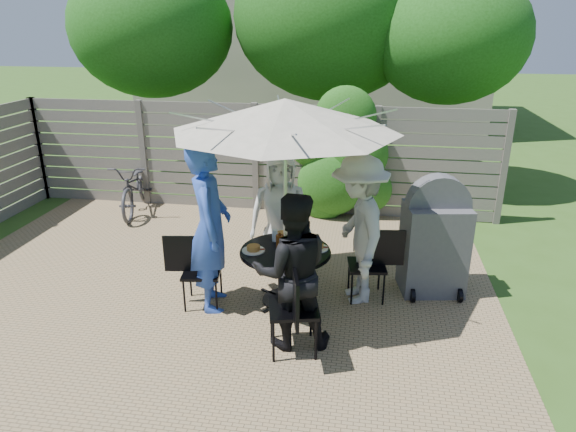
% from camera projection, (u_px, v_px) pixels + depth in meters
% --- Properties ---
extents(backyard_envelope, '(60.00, 60.00, 5.00)m').
position_uv_depth(backyard_envelope, '(313.00, 39.00, 14.77)').
color(backyard_envelope, '#32551A').
rests_on(backyard_envelope, ground).
extents(patio_table, '(1.23, 1.23, 0.67)m').
position_uv_depth(patio_table, '(285.00, 266.00, 5.88)').
color(patio_table, black).
rests_on(patio_table, ground).
extents(umbrella, '(2.95, 2.95, 2.36)m').
position_uv_depth(umbrella, '(285.00, 115.00, 5.26)').
color(umbrella, silver).
rests_on(umbrella, ground).
extents(chair_back, '(0.49, 0.68, 0.92)m').
position_uv_depth(chair_back, '(280.00, 247.00, 6.84)').
color(chair_back, black).
rests_on(chair_back, ground).
extents(person_back, '(0.89, 0.69, 1.61)m').
position_uv_depth(person_back, '(280.00, 213.00, 6.53)').
color(person_back, silver).
rests_on(person_back, ground).
extents(chair_left, '(0.65, 0.47, 0.87)m').
position_uv_depth(chair_left, '(202.00, 285.00, 5.88)').
color(chair_left, black).
rests_on(chair_left, ground).
extents(person_left, '(0.62, 0.80, 1.93)m').
position_uv_depth(person_left, '(210.00, 228.00, 5.63)').
color(person_left, '#2A4CB8').
rests_on(person_left, ground).
extents(chair_front, '(0.57, 0.75, 0.98)m').
position_uv_depth(chair_front, '(293.00, 325.00, 5.04)').
color(chair_front, black).
rests_on(chair_front, ground).
extents(person_front, '(0.91, 0.79, 1.62)m').
position_uv_depth(person_front, '(292.00, 272.00, 4.98)').
color(person_front, black).
rests_on(person_front, ground).
extents(chair_right, '(0.66, 0.48, 0.88)m').
position_uv_depth(chair_right, '(367.00, 278.00, 6.02)').
color(chair_right, black).
rests_on(chair_right, ground).
extents(person_right, '(0.91, 1.26, 1.76)m').
position_uv_depth(person_right, '(358.00, 230.00, 5.79)').
color(person_right, '#B0AFAB').
rests_on(person_right, ground).
extents(plate_back, '(0.26, 0.26, 0.06)m').
position_uv_depth(plate_back, '(283.00, 236.00, 6.13)').
color(plate_back, white).
rests_on(plate_back, patio_table).
extents(plate_left, '(0.26, 0.26, 0.06)m').
position_uv_depth(plate_left, '(253.00, 249.00, 5.77)').
color(plate_left, white).
rests_on(plate_left, patio_table).
extents(plate_front, '(0.26, 0.26, 0.06)m').
position_uv_depth(plate_front, '(288.00, 262.00, 5.46)').
color(plate_front, white).
rests_on(plate_front, patio_table).
extents(plate_right, '(0.26, 0.26, 0.06)m').
position_uv_depth(plate_right, '(317.00, 247.00, 5.82)').
color(plate_right, white).
rests_on(plate_right, patio_table).
extents(glass_back, '(0.07, 0.07, 0.14)m').
position_uv_depth(glass_back, '(275.00, 236.00, 6.01)').
color(glass_back, silver).
rests_on(glass_back, patio_table).
extents(glass_front, '(0.07, 0.07, 0.14)m').
position_uv_depth(glass_front, '(297.00, 254.00, 5.55)').
color(glass_front, silver).
rests_on(glass_front, patio_table).
extents(glass_right, '(0.07, 0.07, 0.14)m').
position_uv_depth(glass_right, '(307.00, 240.00, 5.90)').
color(glass_right, silver).
rests_on(glass_right, patio_table).
extents(syrup_jug, '(0.09, 0.09, 0.16)m').
position_uv_depth(syrup_jug, '(280.00, 242.00, 5.82)').
color(syrup_jug, '#59280C').
rests_on(syrup_jug, patio_table).
extents(coffee_cup, '(0.08, 0.08, 0.12)m').
position_uv_depth(coffee_cup, '(292.00, 237.00, 6.00)').
color(coffee_cup, '#C6B293').
rests_on(coffee_cup, patio_table).
extents(bicycle, '(0.92, 1.79, 0.90)m').
position_uv_depth(bicycle, '(136.00, 186.00, 8.76)').
color(bicycle, '#333338').
rests_on(bicycle, ground).
extents(bbq_grill, '(0.80, 0.67, 1.47)m').
position_uv_depth(bbq_grill, '(434.00, 240.00, 6.05)').
color(bbq_grill, '#504F54').
rests_on(bbq_grill, ground).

